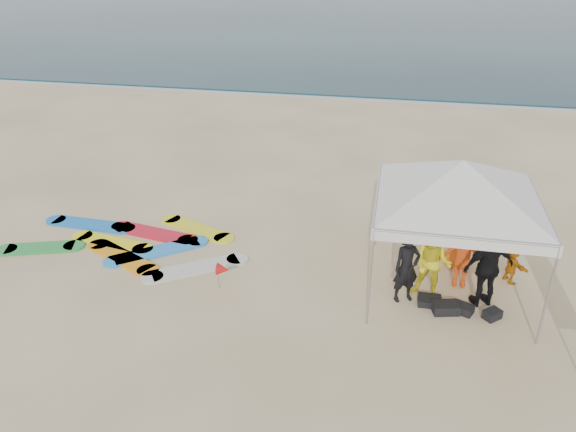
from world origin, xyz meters
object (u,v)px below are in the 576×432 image
(person_yellow, at_px, (432,264))
(marker_pennant, at_px, (223,270))
(person_black_b, at_px, (489,267))
(person_orange_a, at_px, (463,254))
(person_orange_b, at_px, (459,236))
(surfboard_spread, at_px, (135,244))
(person_seated, at_px, (512,264))
(canopy_tent, at_px, (464,161))
(person_black_a, at_px, (407,268))

(person_yellow, bearing_deg, marker_pennant, -155.49)
(person_black_b, bearing_deg, marker_pennant, -17.87)
(person_orange_a, relative_size, person_orange_b, 1.02)
(person_yellow, distance_m, surfboard_spread, 7.52)
(person_black_b, bearing_deg, person_orange_a, -78.60)
(person_seated, height_order, marker_pennant, person_seated)
(person_orange_b, bearing_deg, person_orange_a, 83.39)
(person_black_b, relative_size, canopy_tent, 0.40)
(person_black_b, distance_m, surfboard_spread, 8.68)
(person_black_b, xyz_separation_m, marker_pennant, (-5.73, -0.51, -0.46))
(surfboard_spread, bearing_deg, marker_pennant, -27.10)
(canopy_tent, bearing_deg, person_black_a, -145.09)
(person_black_b, height_order, person_seated, person_black_b)
(person_yellow, relative_size, person_orange_a, 1.06)
(person_yellow, height_order, person_orange_a, person_yellow)
(person_black_a, xyz_separation_m, surfboard_spread, (-6.88, 1.11, -0.79))
(person_black_a, height_order, surfboard_spread, person_black_a)
(marker_pennant, bearing_deg, person_yellow, 6.54)
(person_black_b, distance_m, canopy_tent, 2.35)
(person_orange_a, distance_m, person_orange_b, 0.86)
(person_black_a, bearing_deg, person_orange_a, 6.22)
(person_black_a, height_order, person_yellow, person_yellow)
(person_black_b, relative_size, person_seated, 2.05)
(person_seated, relative_size, marker_pennant, 1.46)
(person_yellow, relative_size, person_black_b, 0.93)
(person_black_a, bearing_deg, marker_pennant, 157.76)
(person_black_b, xyz_separation_m, person_seated, (0.72, 1.04, -0.49))
(marker_pennant, bearing_deg, person_seated, 13.45)
(person_black_a, height_order, person_orange_b, person_black_a)
(person_black_a, bearing_deg, person_seated, -0.65)
(surfboard_spread, bearing_deg, canopy_tent, -3.37)
(canopy_tent, xyz_separation_m, surfboard_spread, (-7.82, 0.46, -3.08))
(person_orange_b, relative_size, person_seated, 1.74)
(person_yellow, bearing_deg, person_black_b, 17.11)
(person_orange_a, distance_m, person_black_b, 0.81)
(person_orange_a, height_order, person_seated, person_orange_a)
(person_yellow, bearing_deg, person_seated, 46.41)
(person_yellow, relative_size, surfboard_spread, 0.29)
(person_seated, bearing_deg, marker_pennant, 76.33)
(person_orange_a, xyz_separation_m, person_orange_b, (-0.02, 0.86, -0.02))
(person_orange_b, bearing_deg, canopy_tent, 66.07)
(person_orange_a, bearing_deg, person_orange_b, -81.11)
(person_yellow, relative_size, person_orange_b, 1.09)
(person_orange_a, distance_m, person_seated, 1.28)
(person_yellow, height_order, person_orange_b, person_yellow)
(person_orange_b, bearing_deg, surfboard_spread, -4.12)
(person_black_a, xyz_separation_m, marker_pennant, (-4.04, -0.34, -0.33))
(person_black_b, bearing_deg, person_black_a, -17.42)
(person_black_b, height_order, person_orange_b, person_black_b)
(canopy_tent, distance_m, marker_pennant, 5.71)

